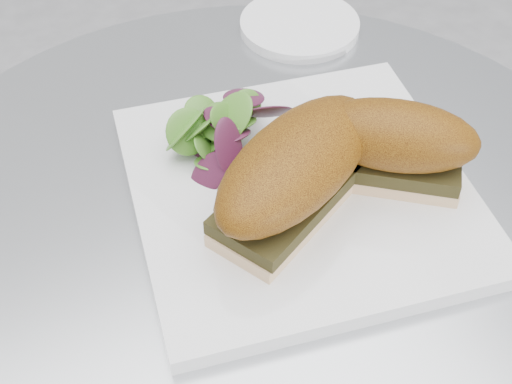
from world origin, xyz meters
The scene contains 6 objects.
table centered at (0.00, 0.00, 0.49)m, with size 0.70×0.70×0.73m.
plate centered at (0.05, 0.01, 0.74)m, with size 0.29×0.29×0.02m, color white.
sandwich_left centered at (0.03, -0.01, 0.79)m, with size 0.20×0.15×0.08m.
sandwich_right centered at (0.12, -0.02, 0.79)m, with size 0.15×0.14×0.08m.
salad centered at (0.01, 0.08, 0.77)m, with size 0.10×0.10×0.05m, color #5F9C33, non-canonical shape.
saucer centered at (0.18, 0.24, 0.74)m, with size 0.14×0.14×0.01m, color white.
Camera 1 is at (-0.20, -0.36, 1.19)m, focal length 50.00 mm.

